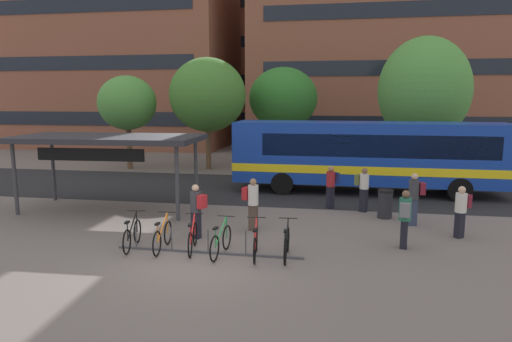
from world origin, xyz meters
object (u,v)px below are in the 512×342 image
(commuter_maroon_pack_3, at_px, (461,208))
(street_tree_0, at_px, (424,90))
(trash_bin, at_px, (385,204))
(transit_shelter, at_px, (107,140))
(parked_bicycle_orange_1, at_px, (163,237))
(commuter_navy_pack_0, at_px, (331,184))
(street_tree_2, at_px, (208,95))
(commuter_maroon_pack_2, at_px, (415,196))
(street_tree_1, at_px, (283,98))
(parked_bicycle_red_2, at_px, (193,238))
(parked_bicycle_red_4, at_px, (256,244))
(parked_bicycle_black_0, at_px, (132,235))
(parked_bicycle_black_5, at_px, (287,244))
(commuter_red_pack_4, at_px, (252,201))
(parked_bicycle_green_3, at_px, (221,242))
(street_tree_3, at_px, (127,103))
(city_bus, at_px, (366,154))
(commuter_red_pack_1, at_px, (197,208))
(commuter_olive_pack_6, at_px, (363,186))
(commuter_grey_pack_5, at_px, (405,216))

(commuter_maroon_pack_3, bearing_deg, street_tree_0, -135.74)
(trash_bin, bearing_deg, transit_shelter, -176.90)
(parked_bicycle_orange_1, height_order, street_tree_0, street_tree_0)
(commuter_navy_pack_0, relative_size, street_tree_2, 0.25)
(commuter_maroon_pack_3, bearing_deg, commuter_maroon_pack_2, -85.37)
(parked_bicycle_orange_1, height_order, street_tree_1, street_tree_1)
(transit_shelter, relative_size, commuter_maroon_pack_3, 4.36)
(parked_bicycle_red_2, distance_m, parked_bicycle_red_4, 1.83)
(parked_bicycle_black_0, xyz_separation_m, parked_bicycle_black_5, (4.45, -0.07, 0.00))
(parked_bicycle_orange_1, distance_m, commuter_maroon_pack_3, 9.05)
(parked_bicycle_black_5, xyz_separation_m, commuter_maroon_pack_3, (5.09, 2.75, 0.55))
(parked_bicycle_black_0, bearing_deg, commuter_navy_pack_0, -51.93)
(commuter_navy_pack_0, relative_size, commuter_red_pack_4, 0.97)
(commuter_maroon_pack_2, bearing_deg, parked_bicycle_green_3, 25.14)
(parked_bicycle_red_4, bearing_deg, parked_bicycle_black_0, 80.90)
(parked_bicycle_red_2, xyz_separation_m, street_tree_2, (-3.67, 14.69, 4.07))
(street_tree_1, bearing_deg, parked_bicycle_red_4, -85.79)
(transit_shelter, height_order, street_tree_3, street_tree_3)
(city_bus, height_order, commuter_maroon_pack_2, city_bus)
(commuter_red_pack_1, distance_m, street_tree_3, 15.39)
(parked_bicycle_red_4, xyz_separation_m, commuter_olive_pack_6, (3.14, 5.64, 0.59))
(commuter_maroon_pack_2, relative_size, commuter_grey_pack_5, 1.06)
(commuter_navy_pack_0, xyz_separation_m, commuter_red_pack_1, (-4.01, -4.64, 0.01))
(city_bus, height_order, parked_bicycle_red_4, city_bus)
(commuter_grey_pack_5, xyz_separation_m, street_tree_2, (-9.55, 13.41, 3.48))
(parked_bicycle_red_4, xyz_separation_m, street_tree_2, (-5.49, 14.85, 4.07))
(transit_shelter, height_order, commuter_navy_pack_0, transit_shelter)
(commuter_navy_pack_0, xyz_separation_m, commuter_red_pack_4, (-2.50, -3.49, 0.03))
(parked_bicycle_red_2, bearing_deg, street_tree_2, 4.00)
(commuter_grey_pack_5, bearing_deg, parked_bicycle_black_5, 122.33)
(parked_bicycle_green_3, relative_size, commuter_navy_pack_0, 1.03)
(trash_bin, xyz_separation_m, street_tree_2, (-9.37, 10.02, 3.93))
(commuter_maroon_pack_3, xyz_separation_m, commuter_grey_pack_5, (-1.87, -1.38, 0.04))
(parked_bicycle_red_4, xyz_separation_m, street_tree_0, (6.86, 15.21, 4.31))
(commuter_navy_pack_0, height_order, commuter_red_pack_4, commuter_red_pack_4)
(commuter_red_pack_4, distance_m, street_tree_1, 15.98)
(commuter_maroon_pack_2, distance_m, commuter_maroon_pack_3, 1.66)
(commuter_red_pack_4, xyz_separation_m, street_tree_1, (-0.79, 15.63, 3.26))
(commuter_grey_pack_5, relative_size, street_tree_2, 0.25)
(commuter_grey_pack_5, bearing_deg, parked_bicycle_orange_1, 110.18)
(parked_bicycle_red_2, relative_size, commuter_red_pack_1, 1.01)
(parked_bicycle_black_5, relative_size, trash_bin, 1.67)
(commuter_red_pack_4, height_order, street_tree_1, street_tree_1)
(commuter_navy_pack_0, relative_size, commuter_maroon_pack_2, 0.93)
(parked_bicycle_red_4, xyz_separation_m, commuter_red_pack_4, (-0.54, 2.50, 0.61))
(parked_bicycle_red_2, xyz_separation_m, parked_bicycle_black_5, (2.66, -0.10, 0.00))
(city_bus, relative_size, commuter_grey_pack_5, 7.12)
(parked_bicycle_black_5, height_order, commuter_olive_pack_6, commuter_olive_pack_6)
(city_bus, xyz_separation_m, parked_bicycle_black_5, (-2.63, -9.23, -1.39))
(street_tree_2, bearing_deg, commuter_maroon_pack_2, -46.79)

